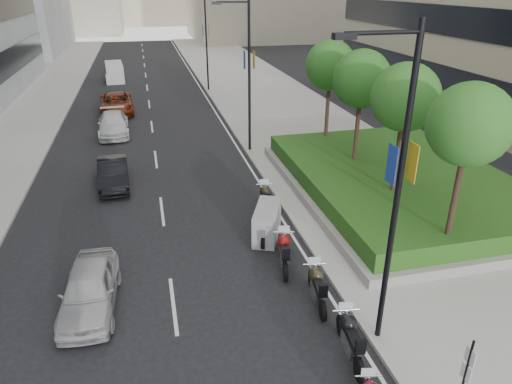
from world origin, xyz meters
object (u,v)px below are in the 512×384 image
object	(u,v)px
lamp_post_1	(247,69)
motorcycle_4	(284,252)
car_c	(113,124)
parking_sign	(465,376)
motorcycle_6	(265,199)
car_d	(116,103)
delivery_van	(115,73)
lamp_post_0	(394,184)
car_b	(113,173)
lamp_post_2	(205,37)
motorcycle_3	(317,286)
motorcycle_2	(350,337)
car_a	(89,289)
motorcycle_5	(267,222)

from	to	relation	value
lamp_post_1	motorcycle_4	world-z (taller)	lamp_post_1
lamp_post_1	car_c	xyz separation A→B (m)	(-8.24, 5.78, -4.35)
lamp_post_1	parking_sign	size ratio (longest dim) A/B	3.60
car_c	motorcycle_6	bearing A→B (deg)	-64.81
car_d	delivery_van	bearing A→B (deg)	89.24
lamp_post_1	car_d	xyz separation A→B (m)	(-8.23, 11.63, -4.30)
lamp_post_0	car_c	distance (m)	24.61
car_b	car_c	distance (m)	9.26
lamp_post_2	motorcycle_3	size ratio (longest dim) A/B	3.89
lamp_post_0	parking_sign	bearing A→B (deg)	-77.67
motorcycle_2	car_a	xyz separation A→B (m)	(-7.28, 3.93, 0.08)
motorcycle_5	car_a	size ratio (longest dim) A/B	0.59
motorcycle_6	car_b	world-z (taller)	car_b
car_b	motorcycle_6	bearing A→B (deg)	-36.91
car_b	delivery_van	world-z (taller)	delivery_van
motorcycle_2	motorcycle_3	world-z (taller)	motorcycle_2
motorcycle_5	motorcycle_6	size ratio (longest dim) A/B	1.05
motorcycle_3	motorcycle_5	size ratio (longest dim) A/B	0.95
lamp_post_2	car_c	xyz separation A→B (m)	(-8.24, -12.22, -4.35)
car_d	delivery_van	distance (m)	13.53
motorcycle_3	car_d	bearing A→B (deg)	23.27
motorcycle_2	car_c	distance (m)	24.29
car_c	lamp_post_2	bearing A→B (deg)	53.61
car_b	car_c	world-z (taller)	car_c
motorcycle_5	car_b	bearing A→B (deg)	65.15
delivery_van	motorcycle_4	bearing A→B (deg)	-83.57
parking_sign	car_d	bearing A→B (deg)	105.69
motorcycle_3	car_c	bearing A→B (deg)	27.32
motorcycle_6	car_d	distance (m)	21.07
lamp_post_2	car_d	xyz separation A→B (m)	(-8.23, -6.37, -4.30)
car_c	car_d	world-z (taller)	car_d
lamp_post_0	lamp_post_1	size ratio (longest dim) A/B	1.00
lamp_post_1	delivery_van	size ratio (longest dim) A/B	1.97
motorcycle_5	delivery_van	world-z (taller)	delivery_van
motorcycle_6	delivery_van	bearing A→B (deg)	21.35
parking_sign	motorcycle_6	bearing A→B (deg)	97.80
car_b	delivery_van	size ratio (longest dim) A/B	0.92
lamp_post_2	motorcycle_4	distance (m)	31.03
motorcycle_4	car_b	xyz separation A→B (m)	(-6.44, 9.21, 0.06)
lamp_post_0	delivery_van	bearing A→B (deg)	101.84
lamp_post_2	car_b	bearing A→B (deg)	-110.15
car_a	car_d	xyz separation A→B (m)	(-0.00, 25.09, 0.06)
lamp_post_1	motorcycle_5	world-z (taller)	lamp_post_1
parking_sign	motorcycle_5	size ratio (longest dim) A/B	1.03
car_a	car_b	xyz separation A→B (m)	(0.35, 9.99, -0.02)
car_b	car_c	size ratio (longest dim) A/B	0.85
motorcycle_2	motorcycle_5	xyz separation A→B (m)	(-0.57, 6.94, 0.06)
motorcycle_6	delivery_van	world-z (taller)	delivery_van
car_a	motorcycle_3	bearing A→B (deg)	-8.39
motorcycle_4	motorcycle_5	bearing A→B (deg)	14.88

